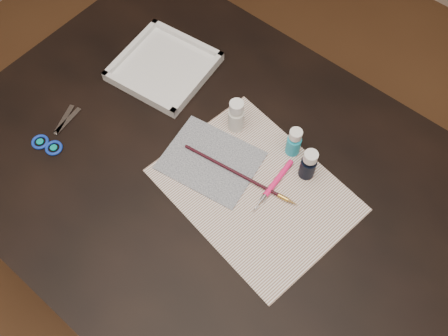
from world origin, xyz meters
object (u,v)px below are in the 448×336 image
Objects in this scene: scissors at (57,128)px; canvas at (211,161)px; paint_bottle_cyan at (294,142)px; paper at (255,190)px; paint_bottle_white at (236,115)px; paint_bottle_navy at (308,164)px; palette_tray at (164,66)px.

canvas is at bearing -85.22° from scissors.
paint_bottle_cyan is 0.57m from scissors.
paint_bottle_white is (-0.14, 0.11, 0.05)m from paper.
paper is at bearing 3.60° from canvas.
paint_bottle_white reaches higher than canvas.
canvas is 2.40× the size of paint_bottle_navy.
paint_bottle_white is at bearing -167.91° from paint_bottle_cyan.
paint_bottle_white is 0.26m from palette_tray.
paint_bottle_cyan reaches higher than palette_tray.
paper is 5.06× the size of paint_bottle_cyan.
paper is at bearing -36.46° from paint_bottle_white.
paint_bottle_white is at bearing -179.38° from paint_bottle_navy.
paint_bottle_cyan is (0.15, 0.03, -0.01)m from paint_bottle_white.
canvas is 2.57× the size of paint_bottle_cyan.
paint_bottle_white is 1.14× the size of paint_bottle_cyan.
canvas is 0.30m from palette_tray.
canvas is at bearing -176.40° from paper.
canvas is 0.20m from paint_bottle_cyan.
palette_tray reaches higher than paper.
palette_tray is (-0.46, 0.02, -0.03)m from paint_bottle_navy.
palette_tray is at bearing 154.23° from canvas.
canvas is at bearing -25.77° from palette_tray.
scissors is (-0.47, -0.18, 0.00)m from paper.
scissors is at bearing -153.66° from canvas.
paint_bottle_white is (-0.02, 0.11, 0.04)m from canvas.
paint_bottle_white reaches higher than paint_bottle_cyan.
palette_tray is at bearing -35.11° from scissors.
paint_bottle_navy is at bearing 59.19° from paper.
paint_bottle_navy reaches higher than canvas.
paint_bottle_cyan is 0.07m from paint_bottle_navy.
scissors is 0.72× the size of palette_tray.
paint_bottle_white is 0.58× the size of scissors.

